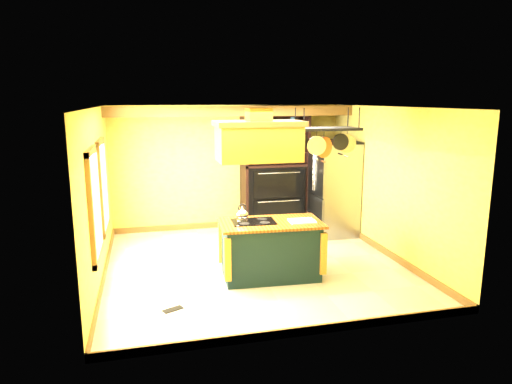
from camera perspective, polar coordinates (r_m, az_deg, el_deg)
name	(u,v)px	position (r m, az deg, el deg)	size (l,w,h in m)	color
floor	(254,265)	(8.03, -0.21, -9.09)	(5.00, 5.00, 0.00)	beige
ceiling	(254,107)	(7.51, -0.22, 10.56)	(5.00, 5.00, 0.00)	white
wall_back	(228,167)	(10.06, -3.55, 3.10)	(5.00, 0.02, 2.70)	#DFC651
wall_front	(305,230)	(5.32, 6.11, -4.70)	(5.00, 0.02, 2.70)	#DFC651
wall_left	(98,196)	(7.49, -19.17, -0.51)	(0.02, 5.00, 2.70)	#DFC651
wall_right	(389,182)	(8.58, 16.25, 1.16)	(0.02, 5.00, 2.70)	#DFC651
ceiling_beam	(234,111)	(9.17, -2.75, 10.06)	(5.00, 0.15, 0.20)	brown
window_near	(95,204)	(6.69, -19.50, -1.47)	(0.06, 1.06, 1.56)	brown
window_far	(103,186)	(8.06, -18.57, 0.73)	(0.06, 1.06, 1.56)	brown
kitchen_island	(270,249)	(7.37, 1.81, -7.12)	(1.66, 0.99, 1.11)	black
range_hood	(259,139)	(6.96, 0.32, 6.61)	(1.33, 0.75, 0.80)	gold
pot_rack	(326,135)	(7.31, 8.79, 7.00)	(1.08, 0.50, 0.80)	black
refrigerator	(333,190)	(9.75, 9.59, 0.27)	(0.84, 0.99, 1.94)	gray
hutch	(274,185)	(10.09, 2.25, 0.85)	(1.42, 0.64, 2.52)	black
floor_register	(173,309)	(6.55, -10.34, -14.23)	(0.28, 0.12, 0.01)	black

